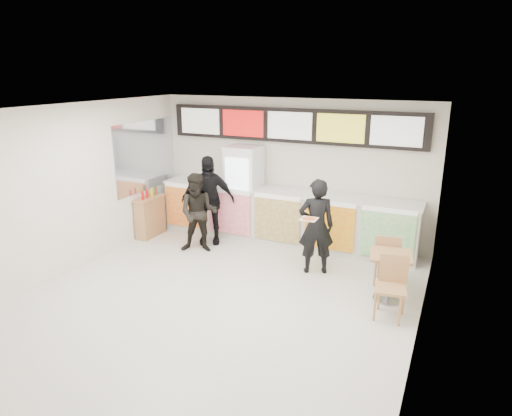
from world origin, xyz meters
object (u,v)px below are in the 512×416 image
Objects in this scene: cafe_table at (390,268)px; customer_mid at (208,200)px; customer_main at (316,226)px; customer_left at (199,213)px; drinks_fridge at (244,192)px; condiment_ledge at (150,216)px; service_counter at (283,217)px.

customer_mid is at bearing 155.01° from cafe_table.
customer_left is (-2.44, -0.00, -0.07)m from customer_main.
customer_mid reaches higher than customer_left.
condiment_ledge is (-1.89, -0.86, -0.55)m from drinks_fridge.
customer_main is at bearing 148.74° from cafe_table.
customer_left is at bearing -109.87° from drinks_fridge.
cafe_table is at bearing -41.09° from customer_mid.
customer_main is 2.56m from customer_mid.
drinks_fridge reaches higher than customer_main.
condiment_ledge is (-5.28, 0.86, -0.10)m from cafe_table.
condiment_ledge is (-2.82, -0.84, -0.12)m from service_counter.
service_counter is 2.96× the size of customer_mid.
customer_main is at bearing -30.47° from drinks_fridge.
customer_main is 2.44m from customer_left.
customer_mid is (-0.50, -0.69, -0.06)m from drinks_fridge.
customer_left reaches higher than condiment_ledge.
customer_main reaches higher than service_counter.
cafe_table is (3.90, -1.03, -0.39)m from customer_mid.
customer_mid is 1.79× the size of condiment_ledge.
condiment_ledge is (-1.46, 0.32, -0.36)m from customer_left.
cafe_table is at bearing -28.30° from customer_left.
customer_left is at bearing -12.56° from condiment_ledge.
drinks_fridge reaches higher than service_counter.
customer_left is at bearing -24.44° from customer_main.
condiment_ledge is (-1.38, -0.17, -0.49)m from customer_mid.
customer_left reaches higher than cafe_table.
customer_mid is 1.48m from condiment_ledge.
customer_main is 1.06× the size of cafe_table.
drinks_fridge is 2.34m from customer_main.
customer_mid is 1.14× the size of cafe_table.
service_counter is at bearing 20.23° from customer_left.
customer_main is 0.93× the size of customer_mid.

